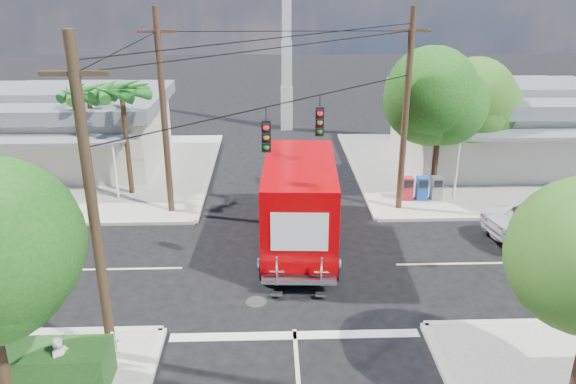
{
  "coord_description": "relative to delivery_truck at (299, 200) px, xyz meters",
  "views": [
    {
      "loc": [
        -0.67,
        -18.47,
        10.12
      ],
      "look_at": [
        0.0,
        2.0,
        2.2
      ],
      "focal_mm": 35.0,
      "sensor_mm": 36.0,
      "label": 1
    }
  ],
  "objects": [
    {
      "name": "ground",
      "position": [
        -0.45,
        -1.92,
        -1.87
      ],
      "size": [
        120.0,
        120.0,
        0.0
      ],
      "primitive_type": "plane",
      "color": "black",
      "rests_on": "ground"
    },
    {
      "name": "palm_nw_back",
      "position": [
        -9.95,
        7.08,
        2.8
      ],
      "size": [
        3.01,
        3.08,
        5.19
      ],
      "color": "#422D1C",
      "rests_on": "sidewalk_nw"
    },
    {
      "name": "tree_ne_back",
      "position": [
        9.36,
        7.03,
        2.32
      ],
      "size": [
        3.77,
        3.66,
        5.82
      ],
      "color": "#422D1C",
      "rests_on": "sidewalk_ne"
    },
    {
      "name": "tree_ne_front",
      "position": [
        6.76,
        4.83,
        2.9
      ],
      "size": [
        4.21,
        4.14,
        6.66
      ],
      "color": "#422D1C",
      "rests_on": "sidewalk_ne"
    },
    {
      "name": "vending_boxes",
      "position": [
        6.05,
        4.28,
        -1.18
      ],
      "size": [
        1.9,
        0.5,
        1.1
      ],
      "color": "#B21A25",
      "rests_on": "sidewalk_ne"
    },
    {
      "name": "delivery_truck",
      "position": [
        0.0,
        0.0,
        0.0
      ],
      "size": [
        3.14,
        8.63,
        3.68
      ],
      "color": "black",
      "rests_on": "ground"
    },
    {
      "name": "palm_nw_front",
      "position": [
        -7.95,
        5.58,
        3.17
      ],
      "size": [
        3.01,
        3.08,
        5.59
      ],
      "color": "#422D1C",
      "rests_on": "sidewalk_nw"
    },
    {
      "name": "building_nw",
      "position": [
        -12.45,
        10.54,
        0.35
      ],
      "size": [
        10.8,
        10.2,
        4.3
      ],
      "color": "beige",
      "rests_on": "sidewalk_nw"
    },
    {
      "name": "utility_poles",
      "position": [
        -2.03,
        -0.32,
        2.81
      ],
      "size": [
        12.0,
        10.68,
        9.0
      ],
      "color": "#473321",
      "rests_on": "ground"
    },
    {
      "name": "sidewalk_nw",
      "position": [
        -11.33,
        8.96,
        -1.8
      ],
      "size": [
        14.12,
        14.12,
        0.14
      ],
      "color": "#9C978D",
      "rests_on": "ground"
    },
    {
      "name": "radio_tower",
      "position": [
        0.05,
        18.08,
        3.77
      ],
      "size": [
        0.8,
        0.8,
        17.0
      ],
      "color": "silver",
      "rests_on": "ground"
    },
    {
      "name": "building_ne",
      "position": [
        12.05,
        10.04,
        0.45
      ],
      "size": [
        11.8,
        10.2,
        4.5
      ],
      "color": "beige",
      "rests_on": "sidewalk_ne"
    },
    {
      "name": "road_markings",
      "position": [
        -0.45,
        -3.4,
        -1.86
      ],
      "size": [
        32.0,
        32.0,
        0.01
      ],
      "color": "beige",
      "rests_on": "ground"
    },
    {
      "name": "picket_fence",
      "position": [
        -8.25,
        -7.52,
        -1.19
      ],
      "size": [
        5.94,
        0.06,
        1.0
      ],
      "color": "silver",
      "rests_on": "sidewalk_sw"
    },
    {
      "name": "parked_car",
      "position": [
        10.48,
        0.04,
        -1.07
      ],
      "size": [
        6.16,
        3.68,
        1.6
      ],
      "primitive_type": "imported",
      "rotation": [
        0.0,
        0.0,
        1.76
      ],
      "color": "silver",
      "rests_on": "ground"
    },
    {
      "name": "sidewalk_ne",
      "position": [
        10.43,
        8.96,
        -1.8
      ],
      "size": [
        14.12,
        14.12,
        0.14
      ],
      "color": "#9C978D",
      "rests_on": "ground"
    },
    {
      "name": "pedestrian",
      "position": [
        -6.46,
        -8.54,
        -0.94
      ],
      "size": [
        0.62,
        0.69,
        1.57
      ],
      "primitive_type": "imported",
      "rotation": [
        0.0,
        0.0,
        1.03
      ],
      "color": "beige",
      "rests_on": "sidewalk_sw"
    }
  ]
}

